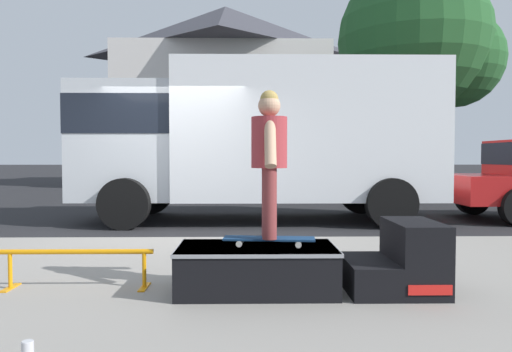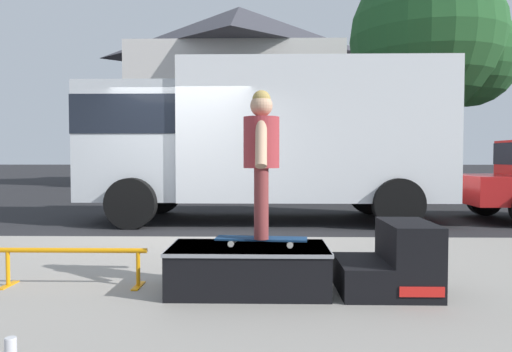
% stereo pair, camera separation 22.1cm
% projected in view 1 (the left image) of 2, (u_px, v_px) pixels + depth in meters
% --- Properties ---
extents(ground_plane, '(140.00, 140.00, 0.00)m').
position_uv_depth(ground_plane, '(164.00, 239.00, 7.35)').
color(ground_plane, black).
extents(sidewalk_slab, '(50.00, 5.00, 0.12)m').
position_uv_depth(sidewalk_slab, '(105.00, 290.00, 4.35)').
color(sidewalk_slab, gray).
rests_on(sidewalk_slab, ground).
extents(skate_box, '(1.35, 0.72, 0.39)m').
position_uv_depth(skate_box, '(257.00, 267.00, 4.08)').
color(skate_box, black).
rests_on(skate_box, sidewalk_slab).
extents(kicker_ramp, '(0.79, 0.74, 0.60)m').
position_uv_depth(kicker_ramp, '(400.00, 262.00, 4.10)').
color(kicker_ramp, black).
rests_on(kicker_ramp, sidewalk_slab).
extents(grind_rail, '(1.33, 0.28, 0.34)m').
position_uv_depth(grind_rail, '(77.00, 259.00, 4.18)').
color(grind_rail, orange).
rests_on(grind_rail, sidewalk_slab).
extents(skateboard, '(0.80, 0.27, 0.07)m').
position_uv_depth(skateboard, '(269.00, 239.00, 4.10)').
color(skateboard, navy).
rests_on(skateboard, skate_box).
extents(skater_kid, '(0.31, 0.65, 1.26)m').
position_uv_depth(skater_kid, '(269.00, 151.00, 4.07)').
color(skater_kid, brown).
rests_on(skater_kid, skateboard).
extents(soda_can, '(0.07, 0.07, 0.13)m').
position_uv_depth(soda_can, '(28.00, 352.00, 2.66)').
color(soda_can, silver).
rests_on(soda_can, sidewalk_slab).
extents(box_truck, '(6.91, 2.63, 3.05)m').
position_uv_depth(box_truck, '(256.00, 135.00, 9.51)').
color(box_truck, white).
rests_on(box_truck, ground).
extents(street_tree_main, '(4.92, 4.47, 6.99)m').
position_uv_depth(street_tree_main, '(422.00, 45.00, 14.28)').
color(street_tree_main, brown).
rests_on(street_tree_main, ground).
extents(house_behind, '(9.54, 8.22, 8.40)m').
position_uv_depth(house_behind, '(225.00, 94.00, 22.75)').
color(house_behind, silver).
rests_on(house_behind, ground).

